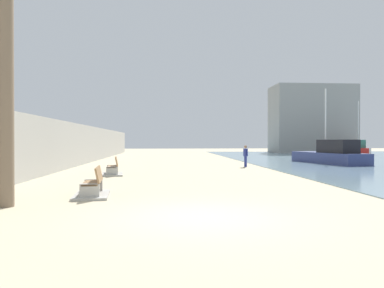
# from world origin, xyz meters

# --- Properties ---
(ground_plane) EXTENTS (120.00, 120.00, 0.00)m
(ground_plane) POSITION_xyz_m (0.00, 18.00, 0.00)
(ground_plane) COLOR #C6B793
(seawall) EXTENTS (0.80, 64.00, 3.09)m
(seawall) POSITION_xyz_m (-7.50, 18.00, 1.54)
(seawall) COLOR #ADAAA3
(seawall) RESTS_ON ground
(bench_near) EXTENTS (1.29, 2.20, 0.98)m
(bench_near) POSITION_xyz_m (-3.25, 3.62, 0.23)
(bench_near) COLOR #ADAAA3
(bench_near) RESTS_ON ground
(bench_far) EXTENTS (1.34, 2.21, 0.98)m
(bench_far) POSITION_xyz_m (-3.65, 11.31, 0.23)
(bench_far) COLOR #ADAAA3
(bench_far) RESTS_ON ground
(person_walking) EXTENTS (0.28, 0.50, 1.53)m
(person_walking) POSITION_xyz_m (4.83, 16.76, 0.87)
(person_walking) COLOR navy
(person_walking) RESTS_ON ground
(boat_nearest) EXTENTS (3.69, 6.35, 7.06)m
(boat_nearest) POSITION_xyz_m (24.41, 37.55, 0.76)
(boat_nearest) COLOR red
(boat_nearest) RESTS_ON water_bay
(boat_far_left) EXTENTS (1.81, 6.29, 1.45)m
(boat_far_left) POSITION_xyz_m (27.22, 43.67, 0.58)
(boat_far_left) COLOR white
(boat_far_left) RESTS_ON water_bay
(boat_far_right) EXTENTS (3.60, 7.76, 6.03)m
(boat_far_right) POSITION_xyz_m (12.31, 19.58, 0.74)
(boat_far_right) COLOR navy
(boat_far_right) RESTS_ON water_bay
(harbor_building) EXTENTS (12.00, 6.00, 10.16)m
(harbor_building) POSITION_xyz_m (21.54, 46.00, 5.08)
(harbor_building) COLOR gray
(harbor_building) RESTS_ON ground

